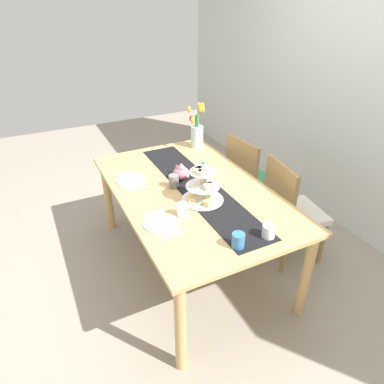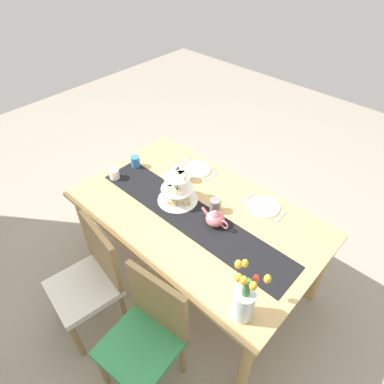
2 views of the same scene
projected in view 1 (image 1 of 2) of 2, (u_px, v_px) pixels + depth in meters
The scene contains 19 objects.
ground_plane at pixel (191, 263), 2.97m from camera, with size 8.00×8.00×0.00m, color gray.
room_wall_rear at pixel (361, 90), 2.94m from camera, with size 6.00×0.08×2.60m, color silver.
dining_table at pixel (191, 198), 2.64m from camera, with size 1.79×1.08×0.74m.
chair_left at pixel (249, 178), 3.24m from camera, with size 0.46×0.46×0.91m.
chair_right at pixel (289, 208), 2.80m from camera, with size 0.48×0.48×0.91m.
table_runner at pixel (197, 187), 2.61m from camera, with size 1.62×0.31×0.00m, color black.
tiered_cake_stand at pixel (203, 188), 2.39m from camera, with size 0.30×0.30×0.30m.
teapot at pixel (181, 172), 2.69m from camera, with size 0.24×0.13×0.14m.
tulip_vase at pixel (197, 132), 3.22m from camera, with size 0.19×0.18×0.42m.
cream_jug at pixel (269, 231), 2.06m from camera, with size 0.08×0.08×0.09m, color white.
dinner_plate_left at pixel (130, 180), 2.70m from camera, with size 0.23×0.23×0.01m, color white.
fork_left at pixel (125, 173), 2.81m from camera, with size 0.02×0.15×0.01m, color silver.
knife_left at pixel (136, 189), 2.58m from camera, with size 0.01×0.17×0.01m, color silver.
dinner_plate_right at pixel (161, 223), 2.19m from camera, with size 0.23×0.23×0.01m, color white.
fork_right at pixel (153, 212), 2.30m from camera, with size 0.02×0.15×0.01m, color silver.
knife_right at pixel (170, 236), 2.08m from camera, with size 0.01×0.17×0.01m, color silver.
mug_grey at pixel (174, 181), 2.59m from camera, with size 0.08×0.08×0.10m, color slate.
mug_white_text at pixel (182, 210), 2.25m from camera, with size 0.08×0.08×0.10m, color white.
mug_orange at pixel (238, 241), 1.97m from camera, with size 0.08×0.08×0.10m, color #3370B7.
Camera 1 is at (2.02, -0.99, 2.03)m, focal length 31.97 mm.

